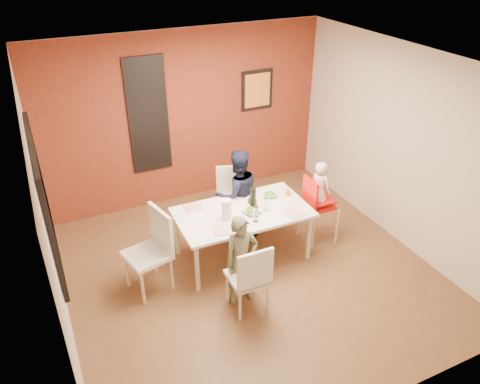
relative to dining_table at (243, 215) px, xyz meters
name	(u,v)px	position (x,y,z in m)	size (l,w,h in m)	color
ground	(250,272)	(-0.06, -0.35, -0.66)	(4.50, 4.50, 0.00)	brown
ceiling	(252,66)	(-0.06, -0.35, 2.04)	(4.50, 4.50, 0.02)	white
wall_back	(186,118)	(-0.06, 1.90, 0.69)	(4.50, 0.02, 2.70)	beige
wall_front	(377,304)	(-0.06, -2.60, 0.69)	(4.50, 0.02, 2.70)	beige
wall_left	(47,228)	(-2.31, -0.35, 0.69)	(0.02, 4.50, 2.70)	beige
wall_right	(401,147)	(2.19, -0.35, 0.69)	(0.02, 4.50, 2.70)	beige
brick_accent_wall	(187,119)	(-0.06, 1.88, 0.69)	(4.50, 0.02, 2.70)	maroon
picture_window_frame	(44,200)	(-2.28, -0.15, 0.89)	(0.05, 1.70, 1.30)	black
picture_window_pane	(46,200)	(-2.27, -0.15, 0.89)	(0.02, 1.55, 1.15)	black
glassblock_strip	(148,116)	(-0.66, 1.86, 0.84)	(0.55, 0.03, 1.70)	silver
glassblock_surround	(148,116)	(-0.66, 1.86, 0.84)	(0.60, 0.03, 1.76)	black
art_print_frame	(257,90)	(1.14, 1.86, 0.99)	(0.54, 0.03, 0.64)	black
art_print_canvas	(257,90)	(1.14, 1.84, 0.99)	(0.44, 0.01, 0.54)	orange
dining_table	(243,215)	(0.00, 0.00, 0.00)	(1.75, 0.99, 0.72)	white
chair_near	(251,276)	(-0.37, -0.99, -0.14)	(0.43, 0.43, 0.93)	silver
chair_far	(232,195)	(0.18, 0.73, -0.13)	(0.56, 0.56, 0.95)	silver
chair_left	(153,246)	(-1.23, -0.07, -0.07)	(0.59, 0.59, 1.06)	white
high_chair	(316,203)	(1.09, -0.09, -0.05)	(0.43, 0.43, 1.01)	red
child_near	(241,260)	(-0.37, -0.74, -0.08)	(0.42, 0.27, 1.15)	brown
child_far	(238,195)	(0.15, 0.49, 0.01)	(0.65, 0.51, 1.34)	black
toddler	(320,184)	(1.12, -0.09, 0.25)	(0.31, 0.20, 0.63)	beige
plate_near_left	(222,230)	(-0.42, -0.29, 0.07)	(0.22, 0.22, 0.01)	white
plate_far_mid	(234,196)	(0.06, 0.39, 0.07)	(0.21, 0.21, 0.01)	white
plate_near_right	(294,213)	(0.57, -0.33, 0.07)	(0.24, 0.24, 0.01)	white
plate_far_left	(193,207)	(-0.55, 0.36, 0.07)	(0.22, 0.22, 0.01)	white
salad_bowl_a	(251,211)	(0.09, -0.08, 0.09)	(0.24, 0.24, 0.06)	white
salad_bowl_b	(270,194)	(0.51, 0.19, 0.09)	(0.21, 0.21, 0.05)	silver
wine_bottle	(253,198)	(0.15, 0.02, 0.21)	(0.08, 0.08, 0.29)	black
wine_glass_a	(256,214)	(0.05, -0.27, 0.17)	(0.07, 0.07, 0.21)	silver
wine_glass_b	(266,204)	(0.29, -0.10, 0.15)	(0.06, 0.06, 0.18)	white
paper_towel_roll	(227,210)	(-0.26, -0.08, 0.20)	(0.12, 0.12, 0.28)	white
condiment_red	(256,204)	(0.18, -0.01, 0.13)	(0.03, 0.03, 0.12)	red
condiment_green	(249,203)	(0.12, 0.07, 0.13)	(0.03, 0.03, 0.13)	#306F25
condiment_brown	(251,202)	(0.15, 0.06, 0.14)	(0.04, 0.04, 0.15)	brown
sippy_cup	(288,192)	(0.73, 0.10, 0.12)	(0.06, 0.06, 0.10)	orange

